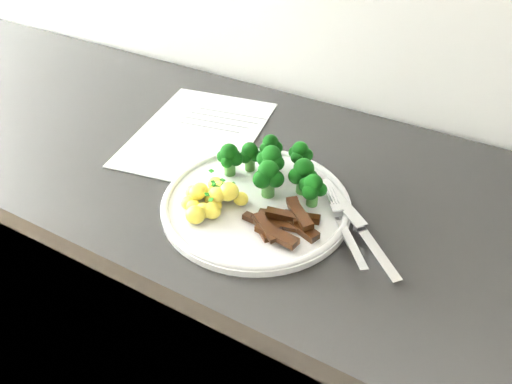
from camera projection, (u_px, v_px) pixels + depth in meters
name	position (u px, v px, depth m)	size (l,w,h in m)	color
counter	(234.00, 318.00, 1.15)	(2.30, 0.58, 0.86)	black
recipe_paper	(198.00, 133.00, 0.96)	(0.28, 0.35, 0.00)	white
plate	(256.00, 203.00, 0.78)	(0.30, 0.30, 0.02)	white
broccoli	(277.00, 165.00, 0.79)	(0.20, 0.12, 0.07)	#306224
potatoes	(210.00, 198.00, 0.76)	(0.10, 0.11, 0.04)	#FFF15A
beef_strips	(284.00, 222.00, 0.73)	(0.12, 0.10, 0.03)	black
fork	(345.00, 230.00, 0.72)	(0.12, 0.15, 0.02)	silver
knife	(366.00, 238.00, 0.72)	(0.19, 0.16, 0.03)	silver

